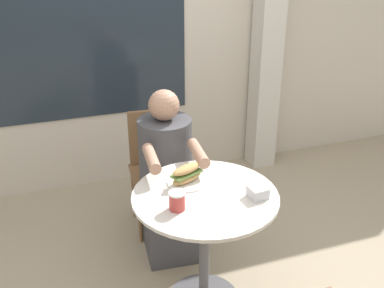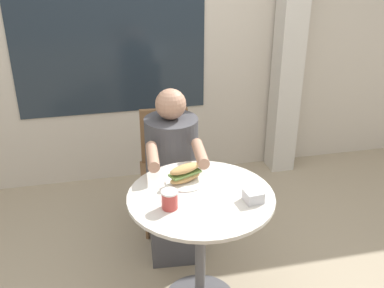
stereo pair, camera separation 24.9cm
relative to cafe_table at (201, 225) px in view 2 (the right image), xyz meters
The scene contains 8 objects.
storefront_wall 1.89m from the cafe_table, 90.20° to the left, with size 8.00×0.09×2.80m.
lattice_pillar 2.01m from the cafe_table, 53.24° to the left, with size 0.21×0.21×2.40m.
cafe_table is the anchor object (origin of this frame).
diner_chair 0.93m from the cafe_table, 92.37° to the left, with size 0.41×0.41×0.87m.
seated_diner 0.59m from the cafe_table, 94.85° to the left, with size 0.39×0.64×1.15m.
sandwich_on_plate 0.29m from the cafe_table, 110.61° to the left, with size 0.22×0.22×0.11m.
drink_cup 0.32m from the cafe_table, 154.88° to the right, with size 0.09×0.09×0.10m.
napkin_box 0.36m from the cafe_table, 25.35° to the right, with size 0.10×0.10×0.06m.
Camera 2 is at (-0.49, -1.98, 2.02)m, focal length 42.00 mm.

